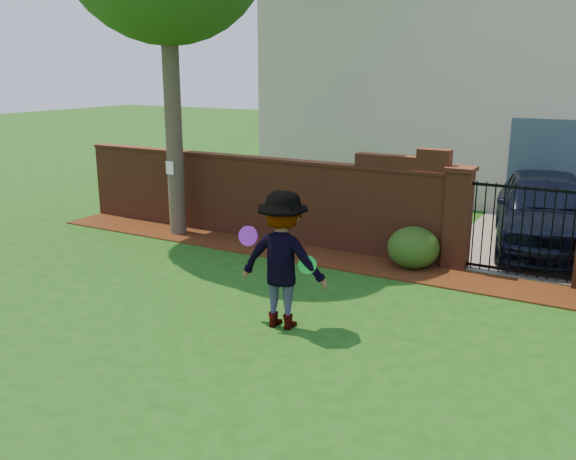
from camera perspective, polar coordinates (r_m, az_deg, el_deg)
The scene contains 13 objects.
ground at distance 9.32m, azimuth -6.17°, elevation -7.93°, with size 80.00×80.00×0.01m, color #194B12.
mulch_bed at distance 12.44m, azimuth -0.77°, elevation -1.89°, with size 11.10×1.08×0.03m, color #3B1B0A.
brick_wall at distance 13.31m, azimuth -3.28°, elevation 3.23°, with size 8.70×0.31×2.16m.
pillar_left at distance 11.57m, azimuth 15.40°, elevation 1.11°, with size 0.50×0.50×1.88m.
iron_gate at distance 11.39m, azimuth 20.71°, elevation -0.06°, with size 1.78×0.03×1.60m.
driveway at distance 15.45m, azimuth 22.88°, elevation 0.19°, with size 3.20×8.00×0.01m, color gray.
house at distance 19.38m, azimuth 17.91°, elevation 12.82°, with size 12.40×6.40×6.30m.
car at distance 13.32m, azimuth 22.64°, elevation 1.50°, with size 1.86×4.63×1.58m, color black.
paper_notice at distance 13.53m, azimuth -10.85°, elevation 5.65°, with size 0.20×0.01×0.28m, color white.
shrub_left at distance 11.55m, azimuth 11.48°, elevation -1.59°, with size 0.95×0.95×0.77m, color #194414.
man at distance 8.59m, azimuth -0.61°, elevation -2.84°, with size 1.27×0.73×1.96m, color gray.
frisbee_purple at distance 8.57m, azimuth -3.69°, elevation -0.55°, with size 0.28×0.28×0.03m, color purple.
frisbee_green at distance 8.42m, azimuth 1.79°, elevation -3.22°, with size 0.26×0.26×0.02m, color green.
Camera 1 is at (5.09, -6.94, 3.57)m, focal length 38.57 mm.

